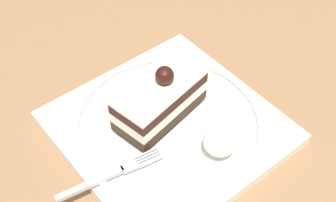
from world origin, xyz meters
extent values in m
plane|color=#936B48|center=(0.00, 0.00, 0.00)|extent=(2.40, 2.40, 0.00)
cube|color=white|center=(-0.01, 0.01, 0.01)|extent=(0.22, 0.22, 0.01)
torus|color=white|center=(-0.01, 0.01, 0.02)|extent=(0.21, 0.21, 0.01)
cube|color=#331E13|center=(-0.01, 0.02, 0.03)|extent=(0.11, 0.06, 0.01)
cube|color=white|center=(-0.01, 0.02, 0.04)|extent=(0.11, 0.06, 0.01)
cube|color=#341412|center=(-0.01, 0.02, 0.05)|extent=(0.11, 0.06, 0.01)
cube|color=#EAEDCE|center=(-0.01, 0.02, 0.06)|extent=(0.11, 0.06, 0.00)
sphere|color=black|center=(0.00, 0.02, 0.07)|extent=(0.02, 0.02, 0.02)
ellipsoid|color=white|center=(0.01, -0.06, 0.03)|extent=(0.03, 0.03, 0.03)
cube|color=silver|center=(-0.12, -0.01, 0.02)|extent=(0.07, 0.02, 0.00)
cube|color=silver|center=(-0.08, -0.01, 0.02)|extent=(0.02, 0.01, 0.00)
cube|color=silver|center=(-0.06, -0.02, 0.02)|extent=(0.03, 0.01, 0.00)
cube|color=silver|center=(-0.06, -0.02, 0.02)|extent=(0.03, 0.01, 0.00)
cube|color=silver|center=(-0.06, -0.02, 0.02)|extent=(0.03, 0.01, 0.00)
cube|color=silver|center=(-0.05, -0.01, 0.02)|extent=(0.03, 0.01, 0.00)
camera|label=1|loc=(-0.21, -0.23, 0.39)|focal=48.67mm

